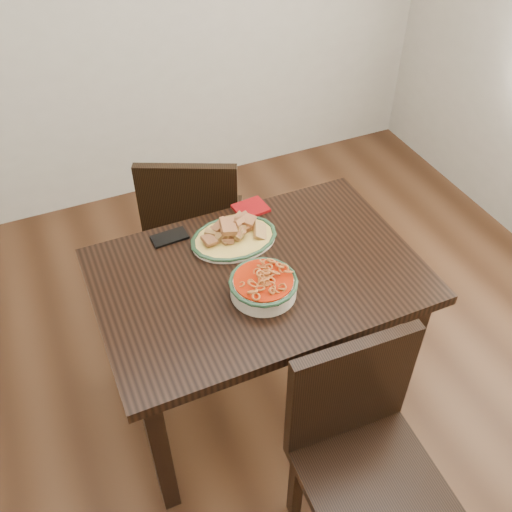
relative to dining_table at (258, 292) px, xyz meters
name	(u,v)px	position (x,y,z in m)	size (l,w,h in m)	color
floor	(275,398)	(0.06, -0.06, -0.65)	(3.50, 3.50, 0.00)	#361F11
dining_table	(258,292)	(0.00, 0.00, 0.00)	(1.15, 0.77, 0.75)	black
chair_far	(194,224)	(-0.04, 0.64, -0.15)	(0.56, 0.56, 0.89)	black
chair_near	(361,447)	(0.08, -0.62, -0.15)	(0.44, 0.44, 0.89)	black
fish_plate	(234,232)	(-0.02, 0.19, 0.15)	(0.33, 0.25, 0.11)	#EFE2CA
noodle_bowl	(263,284)	(-0.03, -0.10, 0.15)	(0.24, 0.24, 0.08)	beige
smartphone	(170,237)	(-0.23, 0.30, 0.11)	(0.13, 0.07, 0.01)	black
napkin	(251,208)	(0.12, 0.34, 0.11)	(0.13, 0.11, 0.01)	maroon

